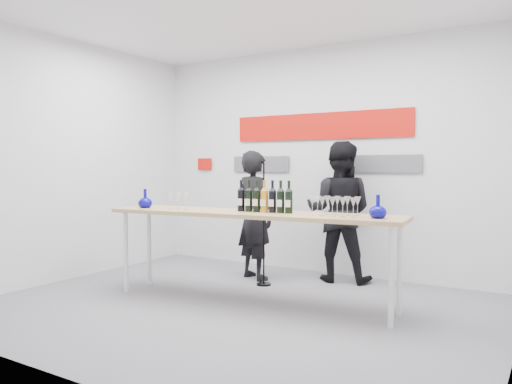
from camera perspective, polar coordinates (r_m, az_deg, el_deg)
ground at (r=5.16m, az=-2.30°, el=-13.02°), size 5.00×5.00×0.00m
back_wall at (r=6.71m, az=7.27°, el=3.63°), size 5.00×0.04×3.00m
signage at (r=6.72m, az=6.74°, el=6.24°), size 3.38×0.02×0.79m
tasting_table at (r=5.17m, az=-0.58°, el=-3.08°), size 3.21×0.96×0.95m
wine_bottles at (r=5.12m, az=0.97°, el=-0.48°), size 0.62×0.14×0.33m
decanter_left at (r=5.81m, az=-12.56°, el=-0.71°), size 0.16×0.16×0.21m
decanter_right at (r=4.67m, az=13.76°, el=-1.62°), size 0.16×0.16×0.21m
glasses_left at (r=5.58m, az=-8.70°, el=-0.98°), size 0.28×0.23×0.18m
glasses_right at (r=4.82m, az=9.00°, el=-1.60°), size 0.48×0.26×0.18m
presenter_left at (r=6.28m, az=-0.17°, el=-2.64°), size 0.69×0.57×1.61m
presenter_right at (r=6.24m, az=9.48°, el=-2.21°), size 0.95×0.80×1.72m
mic_stand at (r=5.97m, az=0.88°, el=-6.32°), size 0.17×0.17×1.50m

